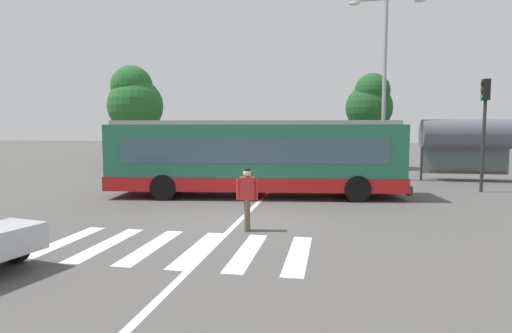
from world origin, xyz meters
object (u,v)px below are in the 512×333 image
Objects in this scene: traffic_light_far_corner at (484,117)px; parked_car_charcoal at (225,158)px; pedestrian_crossing_street at (247,195)px; parked_car_black at (302,158)px; parked_car_teal at (342,159)px; background_tree_left at (134,100)px; parked_car_champagne at (263,158)px; background_tree_right at (370,103)px; twin_arm_street_lamp at (385,71)px; bus_stop_shelter at (469,135)px; city_transit_bus at (255,157)px; parked_car_red at (190,157)px.

parked_car_charcoal is at bearing 148.18° from traffic_light_far_corner.
parked_car_black is at bearing 89.46° from pedestrian_crossing_street.
parked_car_teal is 0.59× the size of background_tree_left.
background_tree_right is at bearing 11.42° from parked_car_champagne.
pedestrian_crossing_street is at bearing -56.57° from background_tree_left.
pedestrian_crossing_street is at bearing -90.54° from parked_car_black.
parked_car_charcoal is 0.95× the size of traffic_light_far_corner.
twin_arm_street_lamp is at bearing 68.40° from pedestrian_crossing_street.
bus_stop_shelter is (9.11, -4.71, 1.65)m from parked_car_black.
traffic_light_far_corner is at bearing -55.69° from parked_car_teal.
city_transit_bus reaches higher than parked_car_teal.
parked_car_teal is (10.58, -0.26, 0.00)m from parked_car_red.
bus_stop_shelter is 23.65m from background_tree_left.
parked_car_red is 14.52m from twin_arm_street_lamp.
bus_stop_shelter is at bearing 7.85° from twin_arm_street_lamp.
parked_car_charcoal is (-5.10, 17.19, -0.20)m from pedestrian_crossing_street.
pedestrian_crossing_street is 19.93m from background_tree_right.
parked_car_black is at bearing -1.23° from parked_car_champagne.
bus_stop_shelter is at bearing -22.09° from parked_car_champagne.
twin_arm_street_lamp is 1.46× the size of background_tree_right.
parked_car_black is 1.00× the size of parked_car_teal.
pedestrian_crossing_street is at bearing -81.96° from parked_car_champagne.
city_transit_bus is 2.59× the size of parked_car_charcoal.
bus_stop_shelter is (10.13, 7.07, 0.83)m from city_transit_bus.
traffic_light_far_corner is (8.45, -8.86, 2.49)m from parked_car_black.
parked_car_red is 1.02× the size of parked_car_teal.
bus_stop_shelter is 8.00m from background_tree_right.
city_transit_bus is at bearing -162.83° from traffic_light_far_corner.
background_tree_left is (-17.98, 7.70, -0.78)m from twin_arm_street_lamp.
parked_car_red is 0.70× the size of background_tree_right.
parked_car_black is at bearing 131.25° from twin_arm_street_lamp.
parked_car_black is 0.59× the size of background_tree_left.
pedestrian_crossing_street is 12.44m from traffic_light_far_corner.
parked_car_champagne is 1.02× the size of parked_car_black.
background_tree_left is at bearing 152.69° from traffic_light_far_corner.
traffic_light_far_corner is 0.63× the size of background_tree_left.
parked_car_red is at bearing -24.87° from background_tree_left.
parked_car_charcoal is at bearing 179.71° from parked_car_teal.
twin_arm_street_lamp is 1.24× the size of background_tree_left.
parked_car_champagne is at bearing 8.80° from parked_car_charcoal.
parked_car_teal is at bearing 124.31° from traffic_light_far_corner.
twin_arm_street_lamp is at bearing -22.46° from parked_car_red.
background_tree_left reaches higher than parked_car_charcoal.
parked_car_black is at bearing 133.65° from traffic_light_far_corner.
pedestrian_crossing_street reaches higher than parked_car_charcoal.
traffic_light_far_corner reaches higher than parked_car_teal.
background_tree_right reaches higher than traffic_light_far_corner.
parked_car_black is 14.17m from background_tree_left.
parked_car_red and parked_car_black have the same top height.
twin_arm_street_lamp is (4.84, 12.21, 4.82)m from pedestrian_crossing_street.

